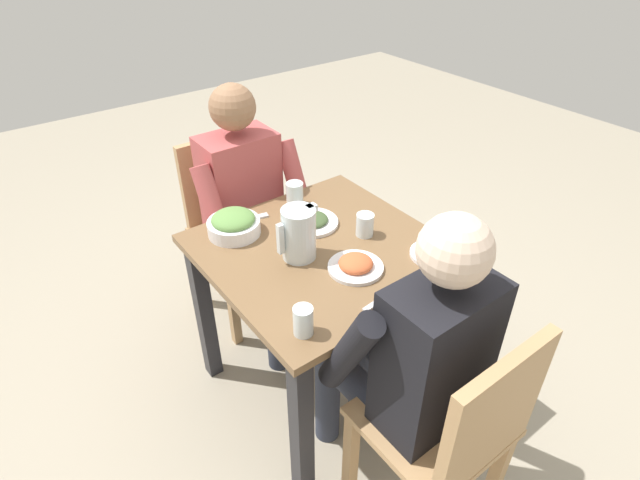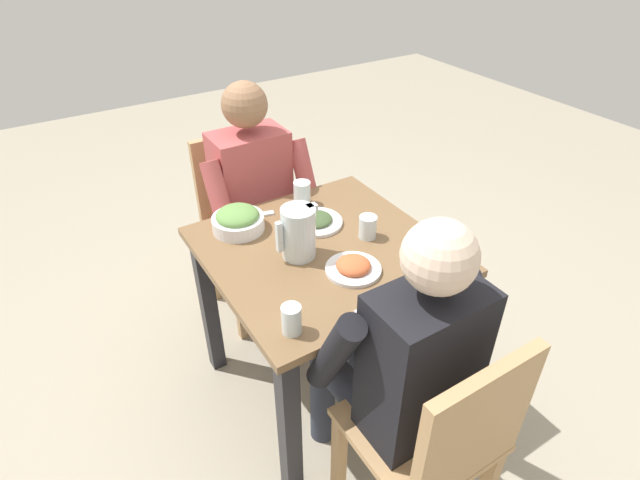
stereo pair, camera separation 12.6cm
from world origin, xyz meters
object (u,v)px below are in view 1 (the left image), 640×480
at_px(salad_bowl, 234,224).
at_px(water_glass_center, 295,194).
at_px(diner_far, 409,353).
at_px(water_glass_by_pitcher, 365,225).
at_px(chair_near, 233,219).
at_px(water_glass_near_right, 303,321).
at_px(dining_table, 323,278).
at_px(plate_rice_curry, 356,265).
at_px(chair_far, 454,430).
at_px(plate_dolmas, 311,221).
at_px(diner_near, 253,211).
at_px(plate_yoghurt, 435,252).
at_px(water_pitcher, 299,234).

xyz_separation_m(salad_bowl, water_glass_center, (-0.30, -0.04, 0.01)).
relative_size(diner_far, water_glass_by_pitcher, 13.69).
xyz_separation_m(chair_near, water_glass_by_pitcher, (-0.18, 0.73, 0.27)).
distance_m(water_glass_center, water_glass_near_right, 0.73).
bearing_deg(water_glass_by_pitcher, dining_table, -7.96).
bearing_deg(plate_rice_curry, chair_far, 83.15).
bearing_deg(water_glass_by_pitcher, plate_dolmas, -56.76).
height_order(diner_far, salad_bowl, diner_far).
xyz_separation_m(plate_rice_curry, water_glass_center, (-0.08, -0.48, 0.03)).
distance_m(diner_far, plate_rice_curry, 0.35).
bearing_deg(plate_rice_curry, water_glass_near_right, 23.75).
bearing_deg(chair_far, diner_near, -92.08).
xyz_separation_m(dining_table, water_glass_center, (-0.09, -0.31, 0.19)).
bearing_deg(plate_yoghurt, water_glass_center, -71.74).
distance_m(chair_far, plate_dolmas, 0.90).
relative_size(chair_near, diner_far, 0.75).
bearing_deg(water_glass_by_pitcher, diner_far, 64.36).
distance_m(chair_near, water_glass_by_pitcher, 0.80).
bearing_deg(water_glass_near_right, diner_far, 142.60).
xyz_separation_m(chair_near, salad_bowl, (0.20, 0.43, 0.27)).
relative_size(dining_table, water_glass_by_pitcher, 9.36).
height_order(chair_near, diner_far, diner_far).
relative_size(chair_far, diner_near, 0.75).
distance_m(chair_near, diner_near, 0.25).
xyz_separation_m(dining_table, water_pitcher, (0.10, -0.01, 0.24)).
distance_m(chair_near, plate_yoghurt, 1.05).
bearing_deg(water_glass_by_pitcher, diner_near, -70.64).
xyz_separation_m(diner_near, water_pitcher, (0.09, 0.49, 0.18)).
bearing_deg(water_pitcher, water_glass_center, -122.12).
bearing_deg(diner_far, water_pitcher, -84.74).
height_order(chair_far, water_glass_center, chair_far).
bearing_deg(water_pitcher, salad_bowl, -67.00).
relative_size(chair_near, water_glass_near_right, 9.57).
bearing_deg(water_glass_by_pitcher, plate_yoghurt, 113.51).
relative_size(salad_bowl, water_glass_near_right, 2.12).
relative_size(water_pitcher, water_glass_near_right, 2.03).
height_order(diner_far, water_glass_near_right, diner_far).
relative_size(chair_near, plate_rice_curry, 4.68).
height_order(chair_near, plate_dolmas, chair_near).
height_order(plate_rice_curry, water_glass_center, water_glass_center).
bearing_deg(salad_bowl, water_pitcher, 113.00).
bearing_deg(chair_far, water_glass_by_pitcher, -108.52).
bearing_deg(dining_table, diner_near, -89.13).
bearing_deg(plate_rice_curry, plate_dolmas, -98.24).
height_order(salad_bowl, water_glass_center, water_glass_center).
relative_size(diner_near, diner_far, 1.00).
relative_size(dining_table, chair_near, 0.91).
height_order(chair_near, plate_rice_curry, chair_near).
relative_size(salad_bowl, plate_dolmas, 0.95).
xyz_separation_m(dining_table, chair_far, (0.05, 0.70, -0.09)).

